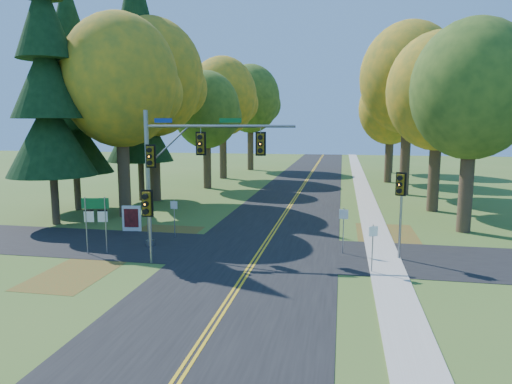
% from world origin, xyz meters
% --- Properties ---
extents(ground, '(160.00, 160.00, 0.00)m').
position_xyz_m(ground, '(0.00, 0.00, 0.00)').
color(ground, '#3B6021').
rests_on(ground, ground).
extents(road_main, '(8.00, 160.00, 0.02)m').
position_xyz_m(road_main, '(0.00, 0.00, 0.01)').
color(road_main, black).
rests_on(road_main, ground).
extents(road_cross, '(60.00, 6.00, 0.02)m').
position_xyz_m(road_cross, '(0.00, 2.00, 0.01)').
color(road_cross, black).
rests_on(road_cross, ground).
extents(centerline_left, '(0.10, 160.00, 0.01)m').
position_xyz_m(centerline_left, '(-0.10, 0.00, 0.03)').
color(centerline_left, gold).
rests_on(centerline_left, road_main).
extents(centerline_right, '(0.10, 160.00, 0.01)m').
position_xyz_m(centerline_right, '(0.10, 0.00, 0.03)').
color(centerline_right, gold).
rests_on(centerline_right, road_main).
extents(sidewalk_east, '(1.60, 160.00, 0.06)m').
position_xyz_m(sidewalk_east, '(6.20, 0.00, 0.03)').
color(sidewalk_east, '#9E998E').
rests_on(sidewalk_east, ground).
extents(leaf_patch_w_near, '(4.00, 6.00, 0.00)m').
position_xyz_m(leaf_patch_w_near, '(-6.50, 4.00, 0.01)').
color(leaf_patch_w_near, brown).
rests_on(leaf_patch_w_near, ground).
extents(leaf_patch_e, '(3.50, 8.00, 0.00)m').
position_xyz_m(leaf_patch_e, '(6.80, 6.00, 0.01)').
color(leaf_patch_e, brown).
rests_on(leaf_patch_e, ground).
extents(leaf_patch_w_far, '(3.00, 5.00, 0.00)m').
position_xyz_m(leaf_patch_w_far, '(-7.50, -3.00, 0.01)').
color(leaf_patch_w_far, brown).
rests_on(leaf_patch_w_far, ground).
extents(tree_w_a, '(8.00, 8.00, 14.15)m').
position_xyz_m(tree_w_a, '(-11.13, 9.38, 9.49)').
color(tree_w_a, '#38281C').
rests_on(tree_w_a, ground).
extents(tree_e_a, '(7.20, 7.20, 12.73)m').
position_xyz_m(tree_e_a, '(11.57, 8.77, 8.53)').
color(tree_e_a, '#38281C').
rests_on(tree_e_a, ground).
extents(tree_w_b, '(8.60, 8.60, 15.38)m').
position_xyz_m(tree_w_b, '(-11.72, 16.29, 10.37)').
color(tree_w_b, '#38281C').
rests_on(tree_w_b, ground).
extents(tree_e_b, '(7.60, 7.60, 13.33)m').
position_xyz_m(tree_e_b, '(10.97, 15.58, 8.90)').
color(tree_e_b, '#38281C').
rests_on(tree_e_b, ground).
extents(tree_w_c, '(6.80, 6.80, 11.91)m').
position_xyz_m(tree_w_c, '(-9.54, 24.47, 7.94)').
color(tree_w_c, '#38281C').
rests_on(tree_w_c, ground).
extents(tree_e_c, '(8.80, 8.80, 15.79)m').
position_xyz_m(tree_e_c, '(9.88, 23.69, 10.66)').
color(tree_e_c, '#38281C').
rests_on(tree_e_c, ground).
extents(tree_w_d, '(8.20, 8.20, 14.56)m').
position_xyz_m(tree_w_d, '(-10.13, 33.18, 9.78)').
color(tree_w_d, '#38281C').
rests_on(tree_w_d, ground).
extents(tree_e_d, '(7.00, 7.00, 12.32)m').
position_xyz_m(tree_e_d, '(9.26, 32.87, 8.24)').
color(tree_e_d, '#38281C').
rests_on(tree_e_d, ground).
extents(tree_w_e, '(8.40, 8.40, 14.97)m').
position_xyz_m(tree_w_e, '(-8.92, 44.09, 10.07)').
color(tree_w_e, '#38281C').
rests_on(tree_w_e, ground).
extents(tree_e_e, '(7.80, 7.80, 13.74)m').
position_xyz_m(tree_e_e, '(10.47, 43.58, 9.19)').
color(tree_e_e, '#38281C').
rests_on(tree_e_e, ground).
extents(pine_a, '(5.60, 5.60, 19.48)m').
position_xyz_m(pine_a, '(-14.50, 6.00, 9.18)').
color(pine_a, '#38281C').
rests_on(pine_a, ground).
extents(pine_b, '(5.60, 5.60, 17.31)m').
position_xyz_m(pine_b, '(-16.00, 11.00, 8.16)').
color(pine_b, '#38281C').
rests_on(pine_b, ground).
extents(pine_c, '(5.60, 5.60, 20.56)m').
position_xyz_m(pine_c, '(-13.00, 16.00, 9.69)').
color(pine_c, '#38281C').
rests_on(pine_c, ground).
extents(traffic_mast, '(8.04, 1.15, 7.30)m').
position_xyz_m(traffic_mast, '(-4.14, 2.11, 4.70)').
color(traffic_mast, gray).
rests_on(traffic_mast, ground).
extents(east_signal_pole, '(0.47, 0.57, 4.31)m').
position_xyz_m(east_signal_pole, '(6.84, 1.79, 3.27)').
color(east_signal_pole, gray).
rests_on(east_signal_pole, ground).
extents(ped_signal_pole, '(0.57, 0.65, 3.58)m').
position_xyz_m(ped_signal_pole, '(-4.77, -1.14, 2.67)').
color(ped_signal_pole, gray).
rests_on(ped_signal_pole, ground).
extents(route_sign_cluster, '(1.36, 0.33, 2.95)m').
position_xyz_m(route_sign_cluster, '(-8.17, 0.10, 2.08)').
color(route_sign_cluster, gray).
rests_on(route_sign_cluster, ground).
extents(info_kiosk, '(1.16, 0.31, 1.59)m').
position_xyz_m(info_kiosk, '(-8.65, 5.04, 0.79)').
color(info_kiosk, silver).
rests_on(info_kiosk, ground).
extents(reg_sign_e_north, '(0.46, 0.09, 2.39)m').
position_xyz_m(reg_sign_e_north, '(4.20, 2.43, 1.63)').
color(reg_sign_e_north, gray).
rests_on(reg_sign_e_north, ground).
extents(reg_sign_e_south, '(0.40, 0.20, 2.21)m').
position_xyz_m(reg_sign_e_south, '(5.47, -0.47, 1.51)').
color(reg_sign_e_south, gray).
rests_on(reg_sign_e_south, ground).
extents(reg_sign_w, '(0.42, 0.07, 2.21)m').
position_xyz_m(reg_sign_w, '(-5.51, 4.11, 1.51)').
color(reg_sign_w, gray).
rests_on(reg_sign_w, ground).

